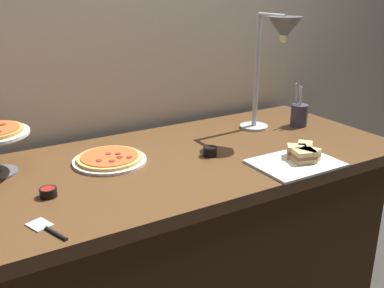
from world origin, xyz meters
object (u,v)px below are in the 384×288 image
object	(u,v)px
pizza_plate_front	(110,159)
sauce_cup_near	(48,192)
sandwich_platter	(300,158)
serving_spatula	(47,229)
sauce_cup_far	(210,151)
utensil_holder	(299,115)
heat_lamp	(278,42)

from	to	relation	value
pizza_plate_front	sauce_cup_near	xyz separation A→B (m)	(-0.29, -0.19, 0.00)
sandwich_platter	serving_spatula	bearing A→B (deg)	-179.45
sauce_cup_near	sauce_cup_far	xyz separation A→B (m)	(0.68, 0.04, 0.00)
utensil_holder	sandwich_platter	bearing A→B (deg)	-133.01
utensil_holder	sauce_cup_near	bearing A→B (deg)	-172.75
heat_lamp	sauce_cup_near	world-z (taller)	heat_lamp
sauce_cup_near	serving_spatula	world-z (taller)	sauce_cup_near
heat_lamp	sauce_cup_near	bearing A→B (deg)	-173.97
pizza_plate_front	sauce_cup_far	size ratio (longest dim) A/B	5.14
heat_lamp	sauce_cup_far	distance (m)	0.58
sauce_cup_far	serving_spatula	xyz separation A→B (m)	(-0.74, -0.26, -0.02)
sauce_cup_far	sauce_cup_near	bearing A→B (deg)	-176.55
sauce_cup_near	sauce_cup_far	bearing A→B (deg)	3.45
heat_lamp	serving_spatula	size ratio (longest dim) A/B	3.26
utensil_holder	serving_spatula	distance (m)	1.41
sandwich_platter	sauce_cup_near	world-z (taller)	sandwich_platter
sauce_cup_far	utensil_holder	distance (m)	0.63
pizza_plate_front	sauce_cup_near	size ratio (longest dim) A/B	5.10
pizza_plate_front	serving_spatula	world-z (taller)	pizza_plate_front
sandwich_platter	sauce_cup_near	distance (m)	0.97
sandwich_platter	serving_spatula	world-z (taller)	sandwich_platter
sauce_cup_far	serving_spatula	bearing A→B (deg)	-160.64
sauce_cup_far	serving_spatula	distance (m)	0.78
serving_spatula	sandwich_platter	bearing A→B (deg)	0.55
pizza_plate_front	sauce_cup_near	world-z (taller)	same
utensil_holder	serving_spatula	bearing A→B (deg)	-164.22
heat_lamp	pizza_plate_front	xyz separation A→B (m)	(-0.79, 0.07, -0.42)
pizza_plate_front	utensil_holder	xyz separation A→B (m)	(1.01, -0.02, 0.04)
sandwich_platter	serving_spatula	size ratio (longest dim) A/B	1.96
pizza_plate_front	sauce_cup_far	world-z (taller)	sauce_cup_far
pizza_plate_front	utensil_holder	world-z (taller)	utensil_holder
sandwich_platter	sauce_cup_near	xyz separation A→B (m)	(-0.95, 0.21, -0.00)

